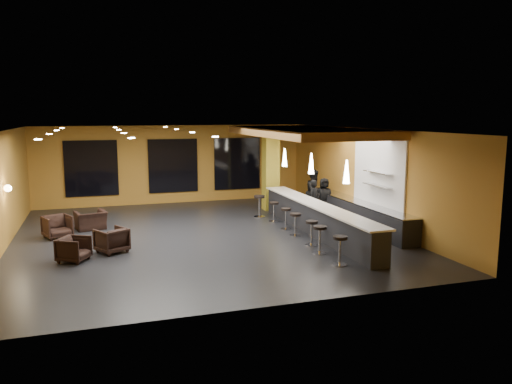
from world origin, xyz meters
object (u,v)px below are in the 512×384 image
object	(u,v)px
staff_b	(314,192)
bar_stool_6	(259,203)
pendant_0	(347,172)
armchair_d	(91,220)
armchair_c	(57,227)
bar_counter	(316,220)
bar_stool_1	(320,236)
armchair_a	(74,249)
pendant_2	(285,157)
bar_stool_5	(274,209)
column	(271,168)
bar_stool_3	(295,221)
staff_c	(324,197)
bar_stool_2	(312,230)
prep_counter	(362,215)
bar_stool_0	(340,247)
bar_stool_4	(286,216)
staff_a	(314,200)
armchair_b	(112,240)
pendant_1	(311,164)

from	to	relation	value
staff_b	bar_stool_6	xyz separation A→B (m)	(-2.30, 0.10, -0.35)
pendant_0	staff_b	size ratio (longest dim) A/B	0.39
armchair_d	armchair_c	bearing A→B (deg)	28.33
bar_counter	bar_stool_1	xyz separation A→B (m)	(-0.89, -2.15, 0.02)
pendant_0	armchair_a	distance (m)	8.01
armchair_d	bar_stool_1	xyz separation A→B (m)	(6.34, -5.26, 0.20)
pendant_2	bar_stool_5	world-z (taller)	pendant_2
column	bar_stool_3	world-z (taller)	column
bar_stool_3	bar_stool_5	bearing A→B (deg)	88.49
staff_c	bar_stool_6	size ratio (longest dim) A/B	1.75
bar_stool_6	bar_stool_3	bearing A→B (deg)	-86.59
bar_stool_2	bar_stool_3	xyz separation A→B (m)	(-0.01, 1.27, -0.01)
prep_counter	bar_stool_3	xyz separation A→B (m)	(-2.75, -0.47, 0.06)
armchair_c	armchair_d	distance (m)	1.39
bar_stool_0	bar_stool_4	world-z (taller)	bar_stool_0
prep_counter	bar_stool_5	bearing A→B (deg)	146.52
pendant_0	bar_counter	bearing A→B (deg)	90.00
staff_b	column	bearing A→B (deg)	109.62
armchair_c	armchair_d	bearing A→B (deg)	18.86
armchair_c	bar_counter	bearing A→B (deg)	-37.88
prep_counter	staff_a	distance (m)	2.09
column	bar_stool_4	bearing A→B (deg)	-101.12
armchair_b	bar_stool_4	world-z (taller)	bar_stool_4
armchair_b	bar_stool_0	distance (m)	6.59
armchair_d	bar_stool_1	distance (m)	8.24
column	pendant_0	distance (m)	6.63
staff_a	pendant_1	bearing A→B (deg)	-141.44
pendant_2	bar_stool_2	world-z (taller)	pendant_2
staff_c	bar_stool_3	distance (m)	3.62
armchair_a	bar_stool_0	xyz separation A→B (m)	(6.79, -2.59, 0.17)
staff_c	bar_stool_6	bearing A→B (deg)	179.79
prep_counter	armchair_b	distance (m)	8.66
armchair_b	bar_stool_3	distance (m)	5.88
prep_counter	bar_stool_5	world-z (taller)	prep_counter
column	staff_b	xyz separation A→B (m)	(1.36, -1.44, -0.84)
bar_counter	armchair_c	size ratio (longest dim) A/B	9.76
armchair_c	bar_stool_1	bearing A→B (deg)	-53.56
staff_c	armchair_a	size ratio (longest dim) A/B	2.01
staff_c	armchair_a	bearing A→B (deg)	-148.47
pendant_1	pendant_2	bearing A→B (deg)	90.00
staff_b	armchair_a	distance (m)	9.84
staff_b	armchair_b	xyz separation A→B (m)	(-7.99, -3.33, -0.54)
pendant_0	staff_a	world-z (taller)	pendant_0
armchair_d	bar_stool_3	size ratio (longest dim) A/B	1.31
pendant_1	armchair_a	distance (m)	8.01
pendant_2	bar_stool_4	world-z (taller)	pendant_2
armchair_d	staff_b	bearing A→B (deg)	166.73
bar_stool_3	bar_stool_5	size ratio (longest dim) A/B	1.00
staff_b	armchair_a	world-z (taller)	staff_b
prep_counter	pendant_1	xyz separation A→B (m)	(-2.00, 0.00, 1.92)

